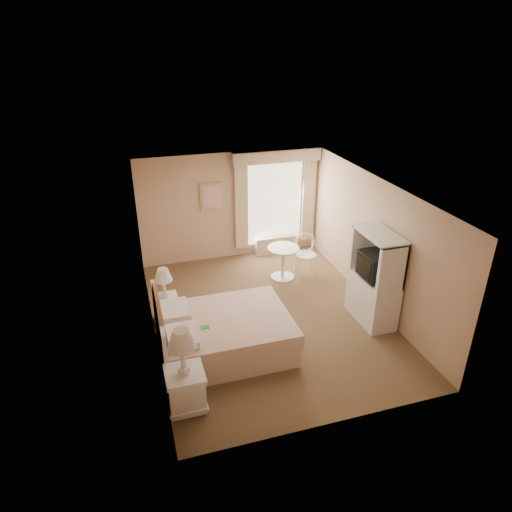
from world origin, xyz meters
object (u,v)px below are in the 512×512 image
object	(u,v)px
nightstand_near	(185,380)
round_table	(283,258)
armoire	(374,285)
nightstand_far	(166,302)
cafe_chair	(305,251)
bed	(218,334)

from	to	relation	value
nightstand_near	round_table	world-z (taller)	nightstand_near
round_table	armoire	xyz separation A→B (m)	(1.02, -1.99, 0.24)
nightstand_far	round_table	world-z (taller)	nightstand_far
nightstand_near	round_table	distance (m)	4.17
cafe_chair	nightstand_near	bearing A→B (deg)	-124.95
round_table	cafe_chair	xyz separation A→B (m)	(0.54, 0.06, 0.06)
nightstand_far	armoire	size ratio (longest dim) A/B	0.62
nightstand_far	round_table	bearing A→B (deg)	20.22
bed	round_table	xyz separation A→B (m)	(1.91, 2.13, 0.13)
bed	cafe_chair	size ratio (longest dim) A/B	2.31
nightstand_far	cafe_chair	world-z (taller)	nightstand_far
bed	cafe_chair	xyz separation A→B (m)	(2.45, 2.18, 0.18)
armoire	cafe_chair	bearing A→B (deg)	103.34
nightstand_far	nightstand_near	bearing A→B (deg)	-90.00
round_table	cafe_chair	bearing A→B (deg)	6.02
bed	nightstand_near	xyz separation A→B (m)	(-0.72, -1.11, 0.14)
nightstand_far	bed	bearing A→B (deg)	-58.08
bed	armoire	size ratio (longest dim) A/B	1.23
nightstand_near	armoire	world-z (taller)	armoire
bed	cafe_chair	bearing A→B (deg)	41.75
bed	nightstand_far	bearing A→B (deg)	121.92
nightstand_far	armoire	bearing A→B (deg)	-15.62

